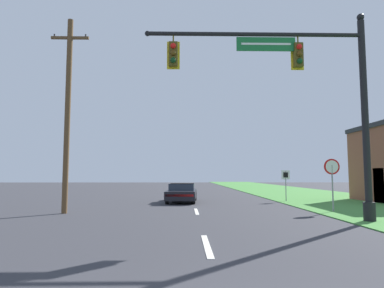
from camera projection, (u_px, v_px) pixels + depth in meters
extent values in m
cube|color=#428438|center=(301.00, 193.00, 32.65)|extent=(10.00, 110.00, 0.04)
cube|color=silver|center=(207.00, 245.00, 8.54)|extent=(0.16, 2.80, 0.01)
cube|color=silver|center=(196.00, 211.00, 16.51)|extent=(0.16, 2.80, 0.01)
cube|color=silver|center=(193.00, 200.00, 24.47)|extent=(0.16, 2.80, 0.01)
cube|color=silver|center=(191.00, 194.00, 32.44)|extent=(0.16, 2.80, 0.01)
cube|color=silver|center=(190.00, 190.00, 40.41)|extent=(0.16, 2.80, 0.01)
cube|color=black|center=(380.00, 186.00, 21.25)|extent=(0.10, 1.20, 2.20)
cylinder|color=black|center=(369.00, 212.00, 12.86)|extent=(0.44, 0.44, 0.70)
cylinder|color=black|center=(365.00, 118.00, 13.19)|extent=(0.26, 0.26, 7.82)
sphere|color=black|center=(360.00, 17.00, 13.55)|extent=(0.28, 0.28, 0.28)
cylinder|color=black|center=(255.00, 34.00, 13.40)|extent=(8.43, 0.16, 0.16)
sphere|color=black|center=(147.00, 34.00, 13.32)|extent=(0.21, 0.21, 0.21)
cube|color=#196B33|center=(266.00, 44.00, 13.38)|extent=(2.31, 0.06, 0.55)
cube|color=white|center=(266.00, 44.00, 13.34)|extent=(1.94, 0.01, 0.08)
cylinder|color=#4C4214|center=(173.00, 38.00, 13.33)|extent=(0.06, 0.06, 0.35)
cube|color=yellow|center=(173.00, 55.00, 13.40)|extent=(0.50, 0.03, 1.11)
cube|color=#4C4214|center=(173.00, 54.00, 13.27)|extent=(0.34, 0.24, 0.95)
sphere|color=red|center=(173.00, 46.00, 13.15)|extent=(0.22, 0.22, 0.22)
sphere|color=#51380F|center=(173.00, 53.00, 13.13)|extent=(0.22, 0.22, 0.22)
sphere|color=#0F3D19|center=(173.00, 60.00, 13.10)|extent=(0.22, 0.22, 0.22)
cylinder|color=#4C4214|center=(298.00, 39.00, 13.42)|extent=(0.06, 0.06, 0.35)
cube|color=yellow|center=(297.00, 56.00, 13.50)|extent=(0.50, 0.03, 1.11)
cube|color=#4C4214|center=(298.00, 55.00, 13.36)|extent=(0.34, 0.24, 0.95)
sphere|color=red|center=(299.00, 47.00, 13.25)|extent=(0.22, 0.22, 0.22)
sphere|color=#51380F|center=(299.00, 54.00, 13.22)|extent=(0.22, 0.22, 0.22)
sphere|color=#0F3D19|center=(300.00, 61.00, 13.20)|extent=(0.22, 0.22, 0.22)
cylinder|color=black|center=(195.00, 196.00, 23.87)|extent=(0.22, 0.64, 0.64)
cylinder|color=black|center=(172.00, 196.00, 23.93)|extent=(0.22, 0.64, 0.64)
cylinder|color=black|center=(193.00, 199.00, 20.76)|extent=(0.22, 0.64, 0.64)
cylinder|color=black|center=(167.00, 199.00, 20.82)|extent=(0.22, 0.64, 0.64)
cube|color=black|center=(182.00, 194.00, 22.36)|extent=(2.08, 4.62, 0.55)
cube|color=#283342|center=(182.00, 187.00, 22.52)|extent=(1.71, 1.99, 0.42)
cube|color=black|center=(182.00, 184.00, 22.53)|extent=(1.67, 1.95, 0.06)
cube|color=#B71414|center=(179.00, 195.00, 20.15)|extent=(1.68, 0.16, 0.14)
cylinder|color=gray|center=(333.00, 188.00, 16.40)|extent=(0.07, 0.07, 2.20)
cylinder|color=red|center=(332.00, 167.00, 16.49)|extent=(0.76, 0.04, 0.76)
cylinder|color=white|center=(332.00, 167.00, 16.47)|extent=(0.61, 0.01, 0.61)
cylinder|color=gray|center=(286.00, 186.00, 22.85)|extent=(0.06, 0.06, 2.00)
cube|color=white|center=(286.00, 175.00, 22.92)|extent=(0.55, 0.04, 0.60)
cube|color=black|center=(286.00, 175.00, 22.89)|extent=(0.31, 0.01, 0.34)
cylinder|color=brown|center=(68.00, 114.00, 16.12)|extent=(0.26, 0.26, 9.25)
cube|color=brown|center=(70.00, 38.00, 16.46)|extent=(1.80, 0.12, 0.12)
cylinder|color=#333338|center=(54.00, 35.00, 16.45)|extent=(0.08, 0.08, 0.12)
cylinder|color=#333338|center=(86.00, 36.00, 16.48)|extent=(0.08, 0.08, 0.12)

